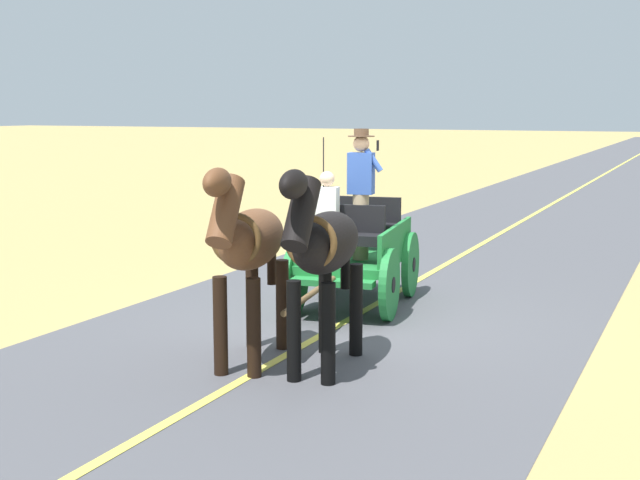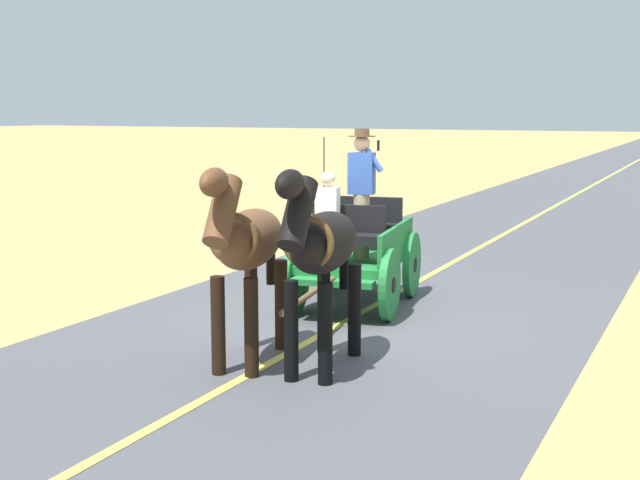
{
  "view_description": "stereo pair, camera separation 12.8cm",
  "coord_description": "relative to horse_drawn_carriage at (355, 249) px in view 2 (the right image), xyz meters",
  "views": [
    {
      "loc": [
        -4.28,
        10.24,
        2.77
      ],
      "look_at": [
        0.27,
        0.4,
        1.1
      ],
      "focal_mm": 48.09,
      "sensor_mm": 36.0,
      "label": 1
    },
    {
      "loc": [
        -4.39,
        10.18,
        2.77
      ],
      "look_at": [
        0.27,
        0.4,
        1.1
      ],
      "focal_mm": 48.09,
      "sensor_mm": 36.0,
      "label": 2
    }
  ],
  "objects": [
    {
      "name": "road_surface",
      "position": [
        -0.25,
        0.72,
        -0.81
      ],
      "size": [
        6.26,
        160.0,
        0.01
      ],
      "primitive_type": "cube",
      "color": "#4C4C51",
      "rests_on": "ground"
    },
    {
      "name": "road_centre_stripe",
      "position": [
        -0.25,
        0.72,
        -0.81
      ],
      "size": [
        0.12,
        160.0,
        0.0
      ],
      "primitive_type": "cube",
      "color": "#DBCC4C",
      "rests_on": "road_surface"
    },
    {
      "name": "horse_off_side",
      "position": [
        -0.04,
        3.06,
        0.51
      ],
      "size": [
        0.86,
        2.15,
        2.21
      ],
      "color": "brown",
      "rests_on": "ground"
    },
    {
      "name": "horse_drawn_carriage",
      "position": [
        0.0,
        0.0,
        0.0
      ],
      "size": [
        1.76,
        4.51,
        2.5
      ],
      "color": "#1E7233",
      "rests_on": "ground"
    },
    {
      "name": "ground_plane",
      "position": [
        -0.25,
        0.72,
        -0.82
      ],
      "size": [
        200.0,
        200.0,
        0.0
      ],
      "primitive_type": "plane",
      "color": "tan"
    },
    {
      "name": "horse_near_side",
      "position": [
        -0.86,
        2.93,
        0.51
      ],
      "size": [
        0.76,
        2.15,
        2.21
      ],
      "color": "black",
      "rests_on": "ground"
    }
  ]
}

